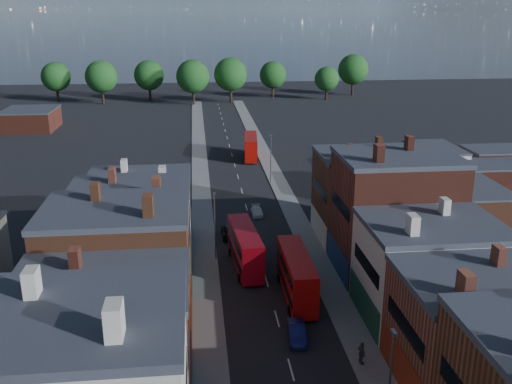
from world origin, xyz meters
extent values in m
cube|color=gray|center=(-6.50, 50.00, 0.06)|extent=(3.00, 200.00, 0.12)
cube|color=gray|center=(6.50, 50.00, 0.06)|extent=(3.00, 200.00, 0.12)
cube|color=#5F281B|center=(-14.00, 0.00, 6.47)|extent=(12.00, 80.00, 12.95)
cube|color=slate|center=(5.20, 0.00, 8.00)|extent=(0.25, 0.70, 0.25)
cylinder|color=slate|center=(-5.20, 30.00, 4.00)|extent=(0.16, 0.16, 8.00)
cube|color=slate|center=(-5.20, 30.00, 8.00)|extent=(0.25, 0.70, 0.25)
cylinder|color=slate|center=(5.20, 60.00, 4.00)|extent=(0.16, 0.16, 8.00)
cube|color=slate|center=(5.20, 60.00, 8.00)|extent=(0.25, 0.70, 0.25)
cube|color=#AA0916|center=(-1.98, 27.52, 2.46)|extent=(3.27, 10.76, 4.24)
cube|color=black|center=(-1.98, 27.52, 1.64)|extent=(3.26, 9.92, 0.87)
cube|color=black|center=(-1.98, 27.52, 3.47)|extent=(3.26, 9.92, 0.87)
cylinder|color=black|center=(-2.90, 24.04, 0.48)|extent=(0.37, 0.98, 0.96)
cylinder|color=black|center=(-0.50, 24.24, 0.48)|extent=(0.37, 0.98, 0.96)
cylinder|color=black|center=(-3.46, 30.80, 0.48)|extent=(0.37, 0.98, 0.96)
cylinder|color=black|center=(-1.06, 31.00, 0.48)|extent=(0.37, 0.98, 0.96)
cube|color=red|center=(2.51, 20.04, 2.48)|extent=(2.45, 10.69, 4.27)
cube|color=black|center=(2.51, 20.04, 1.65)|extent=(2.51, 9.83, 0.87)
cube|color=black|center=(2.51, 20.04, 3.50)|extent=(2.51, 9.83, 0.87)
cylinder|color=black|center=(1.30, 16.62, 0.49)|extent=(0.29, 0.97, 0.97)
cylinder|color=black|center=(3.73, 16.63, 0.49)|extent=(0.29, 0.97, 0.97)
cylinder|color=black|center=(1.29, 23.46, 0.49)|extent=(0.29, 0.97, 0.97)
cylinder|color=black|center=(3.72, 23.46, 0.49)|extent=(0.29, 0.97, 0.97)
cube|color=#A10C07|center=(3.50, 76.65, 2.40)|extent=(3.27, 10.54, 4.15)
cube|color=black|center=(3.50, 76.65, 1.60)|extent=(3.25, 9.72, 0.85)
cube|color=black|center=(3.50, 76.65, 3.39)|extent=(3.25, 9.72, 0.85)
cylinder|color=black|center=(2.03, 73.45, 0.47)|extent=(0.37, 0.96, 0.94)
cylinder|color=black|center=(4.38, 73.24, 0.47)|extent=(0.37, 0.96, 0.94)
cylinder|color=black|center=(2.62, 80.06, 0.47)|extent=(0.37, 0.96, 0.94)
cylinder|color=black|center=(4.97, 79.85, 0.47)|extent=(0.37, 0.96, 0.94)
imported|color=#131853|center=(1.24, 12.37, 0.69)|extent=(1.84, 4.30, 1.38)
imported|color=black|center=(-3.11, 36.65, 0.62)|extent=(2.20, 4.54, 1.24)
imported|color=white|center=(1.20, 44.50, 0.55)|extent=(1.55, 3.79, 1.10)
imported|color=#4F4A44|center=(5.82, 8.07, 1.09)|extent=(0.74, 1.22, 1.95)
camera|label=1|loc=(-7.02, -30.91, 27.76)|focal=40.00mm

